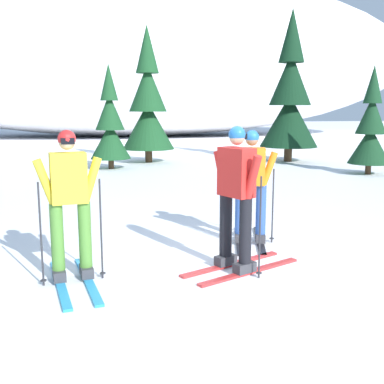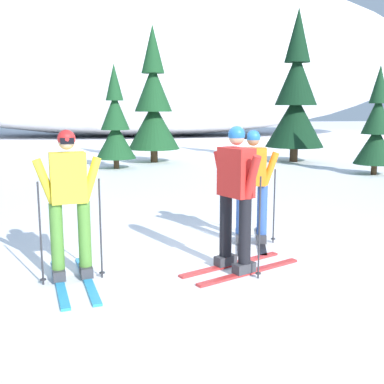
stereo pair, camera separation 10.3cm
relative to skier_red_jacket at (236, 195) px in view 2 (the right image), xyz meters
The scene contains 9 objects.
ground_plane 1.12m from the skier_red_jacket, 101.75° to the left, with size 120.00×120.00×0.00m, color white.
skier_red_jacket is the anchor object (origin of this frame).
skier_yellow_jacket 1.99m from the skier_red_jacket, behind, with size 0.78×1.66×1.77m.
skier_orange_jacket 1.28m from the skier_red_jacket, 65.51° to the left, with size 0.79×1.60×1.70m.
pine_tree_center_left 10.53m from the skier_red_jacket, 98.46° to the left, with size 1.32×1.32×3.43m.
pine_tree_center 12.16m from the skier_red_jacket, 90.78° to the left, with size 1.91×1.91×4.95m.
pine_tree_center_right 12.67m from the skier_red_jacket, 66.30° to the left, with size 2.15×2.15×5.56m.
pine_tree_far_right 9.97m from the skier_red_jacket, 51.38° to the left, with size 1.26×1.26×3.27m.
snow_ridge_background 29.26m from the skier_red_jacket, 89.70° to the left, with size 40.38×16.96×10.99m, color white.
Camera 2 is at (-1.26, -6.11, 2.02)m, focal length 44.36 mm.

